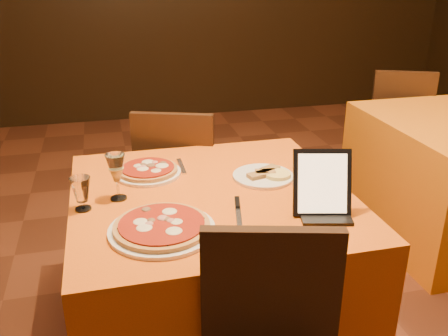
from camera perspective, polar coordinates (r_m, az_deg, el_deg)
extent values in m
cube|color=#5E2D19|center=(2.63, 9.63, -15.64)|extent=(6.00, 7.00, 0.01)
cube|color=#E45F0E|center=(2.20, -1.42, -11.68)|extent=(1.10, 1.10, 0.75)
cylinder|color=white|center=(1.74, -7.10, -7.05)|extent=(0.37, 0.37, 0.01)
cylinder|color=#AD4C23|center=(1.73, -7.13, -6.59)|extent=(0.33, 0.33, 0.02)
cylinder|color=white|center=(2.20, -8.68, -0.56)|extent=(0.29, 0.29, 0.01)
cylinder|color=#AD4C23|center=(2.19, -8.70, -0.18)|extent=(0.26, 0.26, 0.02)
cylinder|color=white|center=(2.15, 4.48, -0.94)|extent=(0.26, 0.26, 0.01)
cylinder|color=olive|center=(2.14, 4.49, -0.53)|extent=(0.16, 0.16, 0.02)
cube|color=black|center=(1.84, 11.14, -1.64)|extent=(0.23, 0.15, 0.24)
cube|color=silver|center=(1.84, 1.66, -5.31)|extent=(0.07, 0.24, 0.01)
cube|color=silver|center=(1.76, -11.68, -7.21)|extent=(0.03, 0.14, 0.01)
cube|color=silver|center=(2.26, -4.88, 0.20)|extent=(0.02, 0.18, 0.01)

